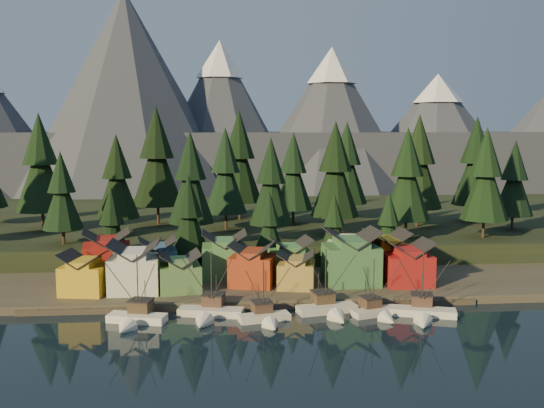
{
  "coord_description": "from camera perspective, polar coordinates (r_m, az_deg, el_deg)",
  "views": [
    {
      "loc": [
        -5.33,
        -87.25,
        31.14
      ],
      "look_at": [
        4.72,
        30.0,
        16.69
      ],
      "focal_mm": 40.0,
      "sensor_mm": 36.0,
      "label": 1
    }
  ],
  "objects": [
    {
      "name": "boat_4",
      "position": [
        104.31,
        5.43,
        -9.07
      ],
      "size": [
        11.04,
        11.63,
        12.24
      ],
      "rotation": [
        0.0,
        0.0,
        0.21
      ],
      "color": "beige",
      "rests_on": "ground"
    },
    {
      "name": "tree_hill_12",
      "position": [
        161.88,
        13.62,
        3.55
      ],
      "size": [
        12.52,
        12.52,
        29.17
      ],
      "color": "#332319",
      "rests_on": "hillside"
    },
    {
      "name": "tree_shore_1",
      "position": [
        128.75,
        -7.82,
        -1.3
      ],
      "size": [
        8.79,
        8.79,
        20.48
      ],
      "color": "#332319",
      "rests_on": "shore_strip"
    },
    {
      "name": "tree_shore_3",
      "position": [
        131.22,
        5.85,
        -2.17
      ],
      "size": [
        6.93,
        6.93,
        16.14
      ],
      "color": "#332319",
      "rests_on": "shore_strip"
    },
    {
      "name": "house_back_5",
      "position": [
        125.71,
        10.73,
        -4.49
      ],
      "size": [
        8.53,
        8.63,
        9.27
      ],
      "rotation": [
        0.0,
        0.0,
        0.04
      ],
      "color": "gold",
      "rests_on": "shore_strip"
    },
    {
      "name": "tree_hill_15",
      "position": [
        169.54,
        -3.1,
        4.16
      ],
      "size": [
        13.17,
        13.17,
        30.68
      ],
      "color": "#332319",
      "rests_on": "hillside"
    },
    {
      "name": "house_back_1",
      "position": [
        123.07,
        -10.7,
        -5.0
      ],
      "size": [
        8.35,
        8.43,
        8.23
      ],
      "rotation": [
        0.0,
        0.0,
        0.15
      ],
      "color": "#315575",
      "rests_on": "shore_strip"
    },
    {
      "name": "tree_hill_13",
      "position": [
        148.92,
        19.45,
        2.35
      ],
      "size": [
        11.08,
        11.08,
        25.8
      ],
      "color": "#332319",
      "rests_on": "hillside"
    },
    {
      "name": "house_front_0",
      "position": [
        115.41,
        -17.23,
        -6.12
      ],
      "size": [
        8.84,
        8.49,
        7.73
      ],
      "rotation": [
        0.0,
        0.0,
        -0.17
      ],
      "color": "gold",
      "rests_on": "shore_strip"
    },
    {
      "name": "tree_shore_2",
      "position": [
        129.29,
        -0.26,
        -2.08
      ],
      "size": [
        7.26,
        7.26,
        16.92
      ],
      "color": "#332319",
      "rests_on": "shore_strip"
    },
    {
      "name": "tree_hill_11",
      "position": [
        144.35,
        12.6,
        2.45
      ],
      "size": [
        11.08,
        11.08,
        25.8
      ],
      "color": "#332319",
      "rests_on": "hillside"
    },
    {
      "name": "house_back_0",
      "position": [
        125.2,
        -15.29,
        -4.51
      ],
      "size": [
        10.38,
        10.08,
        9.87
      ],
      "rotation": [
        0.0,
        0.0,
        0.17
      ],
      "color": "maroon",
      "rests_on": "shore_strip"
    },
    {
      "name": "hillside",
      "position": [
        179.55,
        -3.14,
        -2.03
      ],
      "size": [
        420.0,
        100.0,
        6.0
      ],
      "primitive_type": "cube",
      "color": "black",
      "rests_on": "ground"
    },
    {
      "name": "house_front_6",
      "position": [
        119.61,
        12.65,
        -5.29
      ],
      "size": [
        8.72,
        8.25,
        8.61
      ],
      "rotation": [
        0.0,
        0.0,
        0.01
      ],
      "color": "maroon",
      "rests_on": "shore_strip"
    },
    {
      "name": "tree_hill_14",
      "position": [
        173.94,
        18.63,
        3.54
      ],
      "size": [
        12.36,
        12.36,
        28.8
      ],
      "color": "#332319",
      "rests_on": "hillside"
    },
    {
      "name": "house_back_4",
      "position": [
        127.22,
        7.09,
        -4.33
      ],
      "size": [
        10.1,
        9.87,
        9.08
      ],
      "rotation": [
        0.0,
        0.0,
        -0.26
      ],
      "color": "white",
      "rests_on": "shore_strip"
    },
    {
      "name": "house_front_2",
      "position": [
        113.5,
        -8.7,
        -6.22
      ],
      "size": [
        8.57,
        8.62,
        7.3
      ],
      "rotation": [
        0.0,
        0.0,
        0.16
      ],
      "color": "#558145",
      "rests_on": "shore_strip"
    },
    {
      "name": "shore_strip",
      "position": [
        130.94,
        -2.45,
        -6.43
      ],
      "size": [
        400.0,
        50.0,
        1.5
      ],
      "primitive_type": "cube",
      "color": "#3C382C",
      "rests_on": "ground"
    },
    {
      "name": "tree_shore_0",
      "position": [
        130.76,
        -14.83,
        -1.96
      ],
      "size": [
        7.7,
        7.7,
        17.95
      ],
      "color": "#332319",
      "rests_on": "shore_strip"
    },
    {
      "name": "house_front_4",
      "position": [
        114.76,
        2.29,
        -6.1
      ],
      "size": [
        8.01,
        8.43,
        6.91
      ],
      "rotation": [
        0.0,
        0.0,
        -0.19
      ],
      "color": "olive",
      "rests_on": "shore_strip"
    },
    {
      "name": "house_back_2",
      "position": [
        122.47,
        -4.52,
        -4.67
      ],
      "size": [
        8.91,
        8.2,
        9.35
      ],
      "rotation": [
        0.0,
        0.0,
        0.01
      ],
      "color": "#447E46",
      "rests_on": "shore_strip"
    },
    {
      "name": "tree_hill_2",
      "position": [
        140.31,
        -19.18,
        0.93
      ],
      "size": [
        8.83,
        8.83,
        20.58
      ],
      "color": "#332319",
      "rests_on": "hillside"
    },
    {
      "name": "dock",
      "position": [
        108.31,
        -1.9,
        -9.43
      ],
      "size": [
        80.0,
        4.0,
        1.0
      ],
      "primitive_type": "cube",
      "color": "#4F4438",
      "rests_on": "ground"
    },
    {
      "name": "tree_shore_4",
      "position": [
        133.95,
        10.91,
        -2.03
      ],
      "size": [
        7.0,
        7.0,
        16.3
      ],
      "color": "#332319",
      "rests_on": "shore_strip"
    },
    {
      "name": "tree_hill_9",
      "position": [
        145.21,
        5.97,
        2.94
      ],
      "size": [
        11.73,
        11.73,
        27.33
      ],
      "color": "#332319",
      "rests_on": "hillside"
    },
    {
      "name": "tree_hill_3",
      "position": [
        149.77,
        -14.38,
        2.23
      ],
      "size": [
        10.41,
        10.41,
        24.26
      ],
      "color": "#332319",
      "rests_on": "hillside"
    },
    {
      "name": "boat_5",
      "position": [
        104.11,
        9.92,
        -9.27
      ],
      "size": [
        8.68,
        9.25,
        10.71
      ],
      "rotation": [
        0.0,
        0.0,
        0.31
      ],
      "color": "beige",
      "rests_on": "ground"
    },
    {
      "name": "tree_hill_1",
      "position": [
        161.8,
        -20.96,
        3.34
      ],
      "size": [
        12.65,
        12.65,
        29.46
      ],
      "color": "#332319",
      "rests_on": "hillside"
    },
    {
      "name": "house_front_3",
      "position": [
        116.21,
        -1.87,
        -5.57
      ],
      "size": [
        9.84,
        9.56,
        8.27
      ],
      "rotation": [
        0.0,
        0.0,
        -0.26
      ],
      "color": "maroon",
      "rests_on": "shore_strip"
    },
    {
      "name": "boat_1",
      "position": [
        101.39,
        -12.85,
        -9.64
      ],
      "size": [
        10.25,
        10.85,
        12.21
      ],
      "rotation": [
        0.0,
        0.0,
        -0.26
      ],
      "color": "white",
      "rests_on": "ground"
    },
    {
      "name": "house_front_5",
      "position": [
        118.04,
        7.45,
        -4.81
      ],
      "size": [
        10.46,
        9.58,
        10.65
      ],
      "rotation": [
        0.0,
        0.0,
        0.03
      ],
      "color": "#3C6E3F",
      "rests_on": "shore_strip"
    },
    {
      "name": "tree_hill_8",
      "position": [
        160.84,
        2.02,
        2.84
      ],
      "size": [
        10.59,
        10.59,
        24.67
      ],
      "color": "#332319",
      "rests_on": "hillside"
    },
    {
      "name": "house_front_1",
      "position": [
        114.33,
        -12.8,
        -5.67
      ],
      "size": [
        9.13,
        8.77,
        9.35
      ],
      "rotation": [
        0.0,
        0.0,
        0.01
      ],
      "color": "silver",
      "rests_on": "shore_strip"
    },
    {
      "name": "tree_hill_5",
      "position": [
        137.89,
        -7.66,
        2.17
      ],
      "size": [
        10.75,
        10.75,
        25.03
      ],
      "color": "#332319",
      "rests_on": "hillside"
    },
    {
      "name": "boat_6",
      "position": [
        105.11,
        13.98,
        -9.21
      ],
      "size": [
        11.88,
        12.39,
        12.0
      ],
      "rotation": [
        0.0,
        0.0,
        -0.29
      ],
      "color": "silver",
      "rests_on": "ground"
    },
    {
      "name": "mountain_ridge",
      "position": [
        300.88,
        -4.71,
        6.01
      ],
      "size": [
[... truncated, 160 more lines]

